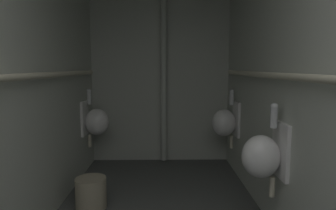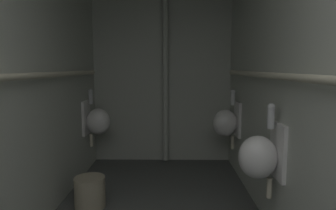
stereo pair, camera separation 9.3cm
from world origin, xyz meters
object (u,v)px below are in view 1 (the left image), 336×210
urinal_right_mid (264,155)px  urinal_right_far (226,122)px  urinal_left_mid (95,121)px  standpipe_back_wall (164,74)px  waste_bin (91,193)px

urinal_right_mid → urinal_right_far: (0.00, 1.46, 0.00)m
urinal_left_mid → urinal_right_far: 1.67m
standpipe_back_wall → urinal_right_mid: bearing=-68.4°
urinal_left_mid → urinal_right_mid: (1.67, -1.55, 0.00)m
standpipe_back_wall → waste_bin: size_ratio=8.25×
urinal_right_mid → waste_bin: (-1.50, 0.52, -0.53)m
urinal_right_far → waste_bin: size_ratio=2.50×
urinal_right_far → waste_bin: 1.84m
standpipe_back_wall → waste_bin: standpipe_back_wall is taller
urinal_left_mid → waste_bin: (0.17, -1.03, -0.53)m
urinal_right_mid → waste_bin: size_ratio=2.50×
standpipe_back_wall → waste_bin: (-0.71, -1.46, -1.12)m
urinal_right_mid → urinal_right_far: bearing=90.0°
urinal_right_mid → urinal_right_far: same height
waste_bin → urinal_left_mid: bearing=99.5°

